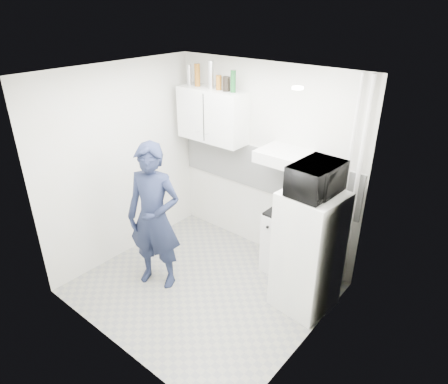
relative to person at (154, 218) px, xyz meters
The scene contains 23 objects.
floor 1.09m from the person, 24.92° to the left, with size 2.80×2.80×0.00m, color gray.
ceiling 1.78m from the person, 24.92° to the left, with size 2.80×2.80×0.00m, color white.
wall_back 1.63m from the person, 70.45° to the left, with size 2.80×2.80×0.00m, color silver.
wall_left 0.98m from the person, 164.11° to the left, with size 2.60×2.60×0.00m, color silver.
wall_right 1.98m from the person, ahead, with size 2.60×2.60×0.00m, color silver.
person is the anchor object (origin of this frame).
stove 1.75m from the person, 48.07° to the left, with size 0.52×0.52×0.84m, color silver.
fridge 1.83m from the person, 26.00° to the left, with size 0.60×0.60×1.46m, color white.
stove_top 1.68m from the person, 48.07° to the left, with size 0.50×0.50×0.03m, color black.
saucepan 1.75m from the person, 46.20° to the left, with size 0.16×0.16×0.09m, color silver.
microwave 1.94m from the person, 26.00° to the left, with size 0.40×0.59×0.33m, color black.
bottle_a 2.03m from the person, 115.24° to the left, with size 0.06×0.06×0.26m, color silver.
bottle_b 2.00m from the person, 109.83° to the left, with size 0.08×0.08×0.29m, color brown.
bottle_d 1.98m from the person, 100.28° to the left, with size 0.08×0.08×0.35m, color silver.
canister_a 1.91m from the person, 94.41° to the left, with size 0.07×0.07×0.19m, color brown.
canister_b 1.90m from the person, 88.99° to the left, with size 0.10×0.10×0.18m, color black.
bottle_e 1.94m from the person, 84.30° to the left, with size 0.07×0.07×0.27m, color #144C1E.
upper_cabinet 1.63m from the person, 99.37° to the left, with size 1.00×0.35×0.70m, color white.
range_hood 1.71m from the person, 51.79° to the left, with size 0.60×0.50×0.14m, color silver.
backsplash 1.60m from the person, 70.26° to the left, with size 2.74×0.03×0.60m, color white.
pipe_a 2.35m from the person, 37.73° to the left, with size 0.05×0.05×2.60m, color silver.
pipe_b 2.25m from the person, 39.62° to the left, with size 0.04×0.04×2.60m, color silver.
ceiling_spot_fixture 2.29m from the person, 16.27° to the left, with size 0.10×0.10×0.02m, color white.
Camera 1 is at (2.73, -2.89, 3.27)m, focal length 32.00 mm.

